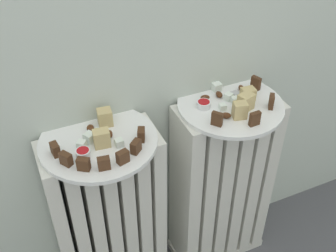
# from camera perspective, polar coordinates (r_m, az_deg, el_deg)

# --- Properties ---
(radiator_left) EXTENTS (0.33, 0.15, 0.66)m
(radiator_left) POSITION_cam_1_polar(r_m,az_deg,el_deg) (1.33, -7.98, -13.24)
(radiator_left) COLOR silver
(radiator_left) RESTS_ON ground_plane
(radiator_right) EXTENTS (0.33, 0.15, 0.66)m
(radiator_right) POSITION_cam_1_polar(r_m,az_deg,el_deg) (1.44, 7.27, -8.23)
(radiator_right) COLOR silver
(radiator_right) RESTS_ON ground_plane
(plate_left) EXTENTS (0.31, 0.31, 0.01)m
(plate_left) POSITION_cam_1_polar(r_m,az_deg,el_deg) (1.09, -9.51, -2.04)
(plate_left) COLOR white
(plate_left) RESTS_ON radiator_left
(plate_right) EXTENTS (0.31, 0.31, 0.01)m
(plate_right) POSITION_cam_1_polar(r_m,az_deg,el_deg) (1.22, 8.53, 2.86)
(plate_right) COLOR white
(plate_right) RESTS_ON radiator_right
(dark_cake_slice_left_0) EXTENTS (0.02, 0.03, 0.03)m
(dark_cake_slice_left_0) POSITION_cam_1_polar(r_m,az_deg,el_deg) (1.05, -15.19, -3.11)
(dark_cake_slice_left_0) COLOR #472B19
(dark_cake_slice_left_0) RESTS_ON plate_left
(dark_cake_slice_left_1) EXTENTS (0.03, 0.03, 0.03)m
(dark_cake_slice_left_1) POSITION_cam_1_polar(r_m,az_deg,el_deg) (1.02, -13.79, -4.41)
(dark_cake_slice_left_1) COLOR #472B19
(dark_cake_slice_left_1) RESTS_ON plate_left
(dark_cake_slice_left_2) EXTENTS (0.03, 0.03, 0.03)m
(dark_cake_slice_left_2) POSITION_cam_1_polar(r_m,az_deg,el_deg) (1.00, -11.50, -5.14)
(dark_cake_slice_left_2) COLOR #472B19
(dark_cake_slice_left_2) RESTS_ON plate_left
(dark_cake_slice_left_3) EXTENTS (0.03, 0.02, 0.03)m
(dark_cake_slice_left_3) POSITION_cam_1_polar(r_m,az_deg,el_deg) (0.99, -8.77, -5.08)
(dark_cake_slice_left_3) COLOR #472B19
(dark_cake_slice_left_3) RESTS_ON plate_left
(dark_cake_slice_left_4) EXTENTS (0.03, 0.03, 0.03)m
(dark_cake_slice_left_4) POSITION_cam_1_polar(r_m,az_deg,el_deg) (1.00, -6.22, -4.24)
(dark_cake_slice_left_4) COLOR #472B19
(dark_cake_slice_left_4) RESTS_ON plate_left
(dark_cake_slice_left_5) EXTENTS (0.03, 0.03, 0.03)m
(dark_cake_slice_left_5) POSITION_cam_1_polar(r_m,az_deg,el_deg) (1.03, -4.42, -2.83)
(dark_cake_slice_left_5) COLOR #472B19
(dark_cake_slice_left_5) RESTS_ON plate_left
(dark_cake_slice_left_6) EXTENTS (0.03, 0.03, 0.03)m
(dark_cake_slice_left_6) POSITION_cam_1_polar(r_m,az_deg,el_deg) (1.06, -3.69, -1.19)
(dark_cake_slice_left_6) COLOR #472B19
(dark_cake_slice_left_6) RESTS_ON plate_left
(marble_cake_slice_left_0) EXTENTS (0.04, 0.04, 0.05)m
(marble_cake_slice_left_0) POSITION_cam_1_polar(r_m,az_deg,el_deg) (1.12, -8.63, 1.17)
(marble_cake_slice_left_0) COLOR tan
(marble_cake_slice_left_0) RESTS_ON plate_left
(marble_cake_slice_left_1) EXTENTS (0.04, 0.03, 0.05)m
(marble_cake_slice_left_1) POSITION_cam_1_polar(r_m,az_deg,el_deg) (1.05, -9.08, -1.69)
(marble_cake_slice_left_1) COLOR tan
(marble_cake_slice_left_1) RESTS_ON plate_left
(turkish_delight_left_0) EXTENTS (0.03, 0.03, 0.02)m
(turkish_delight_left_0) POSITION_cam_1_polar(r_m,az_deg,el_deg) (1.06, -11.74, -2.52)
(turkish_delight_left_0) COLOR white
(turkish_delight_left_0) RESTS_ON plate_left
(turkish_delight_left_1) EXTENTS (0.03, 0.03, 0.02)m
(turkish_delight_left_1) POSITION_cam_1_polar(r_m,az_deg,el_deg) (1.09, -9.47, -1.08)
(turkish_delight_left_1) COLOR white
(turkish_delight_left_1) RESTS_ON plate_left
(turkish_delight_left_2) EXTENTS (0.03, 0.03, 0.02)m
(turkish_delight_left_2) POSITION_cam_1_polar(r_m,az_deg,el_deg) (1.08, -10.71, -1.53)
(turkish_delight_left_2) COLOR white
(turkish_delight_left_2) RESTS_ON plate_left
(turkish_delight_left_3) EXTENTS (0.02, 0.02, 0.02)m
(turkish_delight_left_3) POSITION_cam_1_polar(r_m,az_deg,el_deg) (1.05, -6.70, -2.29)
(turkish_delight_left_3) COLOR white
(turkish_delight_left_3) RESTS_ON plate_left
(medjool_date_left_0) EXTENTS (0.02, 0.03, 0.02)m
(medjool_date_left_0) POSITION_cam_1_polar(r_m,az_deg,el_deg) (1.09, -7.98, -1.09)
(medjool_date_left_0) COLOR #4C2814
(medjool_date_left_0) RESTS_ON plate_left
(medjool_date_left_1) EXTENTS (0.02, 0.03, 0.01)m
(medjool_date_left_1) POSITION_cam_1_polar(r_m,az_deg,el_deg) (1.12, -10.58, -0.29)
(medjool_date_left_1) COLOR #4C2814
(medjool_date_left_1) RESTS_ON plate_left
(jam_bowl_left) EXTENTS (0.04, 0.04, 0.03)m
(jam_bowl_left) POSITION_cam_1_polar(r_m,az_deg,el_deg) (1.03, -11.53, -3.73)
(jam_bowl_left) COLOR white
(jam_bowl_left) RESTS_ON plate_left
(dark_cake_slice_right_0) EXTENTS (0.03, 0.03, 0.04)m
(dark_cake_slice_right_0) POSITION_cam_1_polar(r_m,az_deg,el_deg) (1.11, 6.73, 0.96)
(dark_cake_slice_right_0) COLOR #472B19
(dark_cake_slice_right_0) RESTS_ON plate_right
(dark_cake_slice_right_1) EXTENTS (0.03, 0.01, 0.04)m
(dark_cake_slice_right_1) POSITION_cam_1_polar(r_m,az_deg,el_deg) (1.13, 11.79, 0.97)
(dark_cake_slice_right_1) COLOR #472B19
(dark_cake_slice_right_1) RESTS_ON plate_right
(dark_cake_slice_right_2) EXTENTS (0.03, 0.03, 0.04)m
(dark_cake_slice_right_2) POSITION_cam_1_polar(r_m,az_deg,el_deg) (1.21, 13.98, 3.27)
(dark_cake_slice_right_2) COLOR #472B19
(dark_cake_slice_right_2) RESTS_ON plate_right
(dark_cake_slice_right_3) EXTENTS (0.02, 0.03, 0.04)m
(dark_cake_slice_right_3) POSITION_cam_1_polar(r_m,az_deg,el_deg) (1.28, 11.93, 5.77)
(dark_cake_slice_right_3) COLOR #472B19
(dark_cake_slice_right_3) RESTS_ON plate_right
(marble_cake_slice_right_0) EXTENTS (0.04, 0.04, 0.05)m
(marble_cake_slice_right_0) POSITION_cam_1_polar(r_m,az_deg,el_deg) (1.15, 9.81, 2.13)
(marble_cake_slice_right_0) COLOR tan
(marble_cake_slice_right_0) RESTS_ON plate_right
(marble_cake_slice_right_1) EXTENTS (0.04, 0.03, 0.04)m
(marble_cake_slice_right_1) POSITION_cam_1_polar(r_m,az_deg,el_deg) (1.23, 10.88, 4.30)
(marble_cake_slice_right_1) COLOR tan
(marble_cake_slice_right_1) RESTS_ON plate_right
(marble_cake_slice_right_2) EXTENTS (0.05, 0.04, 0.05)m
(marble_cake_slice_right_2) POSITION_cam_1_polar(r_m,az_deg,el_deg) (1.19, 10.61, 3.28)
(marble_cake_slice_right_2) COLOR tan
(marble_cake_slice_right_2) RESTS_ON plate_right
(turkish_delight_right_0) EXTENTS (0.03, 0.03, 0.02)m
(turkish_delight_right_0) POSITION_cam_1_polar(r_m,az_deg,el_deg) (1.22, 8.28, 3.98)
(turkish_delight_right_0) COLOR white
(turkish_delight_right_0) RESTS_ON plate_right
(turkish_delight_right_1) EXTENTS (0.03, 0.03, 0.03)m
(turkish_delight_right_1) POSITION_cam_1_polar(r_m,az_deg,el_deg) (1.26, 6.67, 5.34)
(turkish_delight_right_1) COLOR white
(turkish_delight_right_1) RESTS_ON plate_right
(turkish_delight_right_2) EXTENTS (0.02, 0.02, 0.02)m
(turkish_delight_right_2) POSITION_cam_1_polar(r_m,az_deg,el_deg) (1.18, 7.48, 2.61)
(turkish_delight_right_2) COLOR white
(turkish_delight_right_2) RESTS_ON plate_right
(turkish_delight_right_3) EXTENTS (0.02, 0.02, 0.02)m
(turkish_delight_right_3) POSITION_cam_1_polar(r_m,az_deg,el_deg) (1.21, 9.12, 3.50)
(turkish_delight_right_3) COLOR white
(turkish_delight_right_3) RESTS_ON plate_right
(medjool_date_right_0) EXTENTS (0.03, 0.03, 0.02)m
(medjool_date_right_0) POSITION_cam_1_polar(r_m,az_deg,el_deg) (1.15, 7.92, 1.43)
(medjool_date_right_0) COLOR #4C2814
(medjool_date_right_0) RESTS_ON plate_right
(medjool_date_right_1) EXTENTS (0.02, 0.03, 0.02)m
(medjool_date_right_1) POSITION_cam_1_polar(r_m,az_deg,el_deg) (1.27, 10.00, 5.12)
(medjool_date_right_1) COLOR #4C2814
(medjool_date_right_1) RESTS_ON plate_right
(medjool_date_right_2) EXTENTS (0.03, 0.02, 0.01)m
(medjool_date_right_2) POSITION_cam_1_polar(r_m,az_deg,el_deg) (1.22, 5.09, 3.92)
(medjool_date_right_2) COLOR #4C2814
(medjool_date_right_2) RESTS_ON plate_right
(medjool_date_right_3) EXTENTS (0.02, 0.03, 0.02)m
(medjool_date_right_3) POSITION_cam_1_polar(r_m,az_deg,el_deg) (1.23, 7.00, 4.31)
(medjool_date_right_3) COLOR #4C2814
(medjool_date_right_3) RESTS_ON plate_right
(jam_bowl_right) EXTENTS (0.04, 0.04, 0.02)m
(jam_bowl_right) POSITION_cam_1_polar(r_m,az_deg,el_deg) (1.18, 4.91, 3.01)
(jam_bowl_right) COLOR white
(jam_bowl_right) RESTS_ON plate_right
(fork) EXTENTS (0.02, 0.10, 0.00)m
(fork) POSITION_cam_1_polar(r_m,az_deg,el_deg) (1.24, 9.97, 3.87)
(fork) COLOR #B7B7BC
(fork) RESTS_ON plate_right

